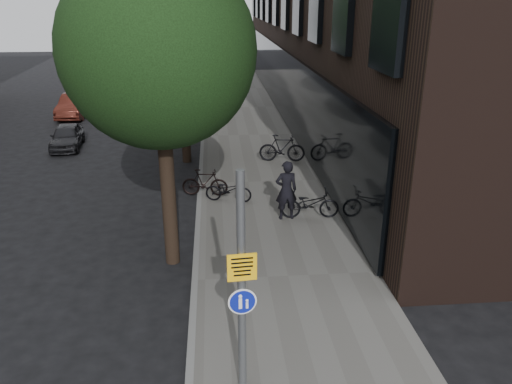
{
  "coord_description": "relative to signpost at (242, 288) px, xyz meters",
  "views": [
    {
      "loc": [
        -1.42,
        -7.06,
        6.41
      ],
      "look_at": [
        -0.46,
        4.17,
        2.0
      ],
      "focal_mm": 35.0,
      "sensor_mm": 36.0,
      "label": 1
    }
  ],
  "objects": [
    {
      "name": "parked_car_far",
      "position": [
        -8.33,
        29.82,
        -1.53
      ],
      "size": [
        2.09,
        4.28,
        1.2
      ],
      "primitive_type": "imported",
      "rotation": [
        0.0,
        0.0,
        0.1
      ],
      "color": "#1A1E30",
      "rests_on": "ground"
    },
    {
      "name": "parked_bike_facade_far",
      "position": [
        2.38,
        12.64,
        -1.45
      ],
      "size": [
        1.92,
        0.81,
        1.12
      ],
      "primitive_type": "imported",
      "rotation": [
        0.0,
        0.0,
        1.41
      ],
      "color": "black",
      "rests_on": "sidewalk"
    },
    {
      "name": "street_tree_near",
      "position": [
        -1.46,
        4.95,
        2.98
      ],
      "size": [
        4.4,
        4.4,
        7.5
      ],
      "color": "black",
      "rests_on": "ground"
    },
    {
      "name": "street_tree_far",
      "position": [
        -1.46,
        22.45,
        2.98
      ],
      "size": [
        5.0,
        5.0,
        7.8
      ],
      "color": "black",
      "rests_on": "ground"
    },
    {
      "name": "street_tree_mid",
      "position": [
        -1.46,
        13.45,
        2.98
      ],
      "size": [
        5.0,
        5.0,
        7.8
      ],
      "color": "black",
      "rests_on": "ground"
    },
    {
      "name": "parked_car_mid",
      "position": [
        -8.25,
        22.33,
        -1.49
      ],
      "size": [
        1.4,
        3.93,
        1.29
      ],
      "primitive_type": "imported",
      "rotation": [
        0.0,
        0.0,
        -0.01
      ],
      "color": "#5B231A",
      "rests_on": "ground"
    },
    {
      "name": "curb_edge",
      "position": [
        -0.93,
        10.31,
        -2.07
      ],
      "size": [
        0.15,
        60.0,
        0.13
      ],
      "primitive_type": "cube",
      "color": "slate",
      "rests_on": "ground"
    },
    {
      "name": "parked_bike_facade_near",
      "position": [
        2.47,
        6.98,
        -1.55
      ],
      "size": [
        1.79,
        0.7,
        0.93
      ],
      "primitive_type": "imported",
      "rotation": [
        0.0,
        0.0,
        1.52
      ],
      "color": "black",
      "rests_on": "sidewalk"
    },
    {
      "name": "parked_bike_curb_near",
      "position": [
        0.05,
        8.51,
        -1.61
      ],
      "size": [
        1.62,
        0.88,
        0.81
      ],
      "primitive_type": "imported",
      "rotation": [
        0.0,
        0.0,
        1.33
      ],
      "color": "black",
      "rests_on": "sidewalk"
    },
    {
      "name": "signpost",
      "position": [
        0.0,
        0.0,
        0.0
      ],
      "size": [
        0.46,
        0.13,
        3.99
      ],
      "rotation": [
        0.0,
        0.0,
        0.09
      ],
      "color": "#595B5E",
      "rests_on": "sidewalk"
    },
    {
      "name": "parked_bike_curb_far",
      "position": [
        -0.73,
        9.1,
        -1.54
      ],
      "size": [
        1.61,
        0.68,
        0.94
      ],
      "primitive_type": "imported",
      "rotation": [
        0.0,
        0.0,
        1.41
      ],
      "color": "black",
      "rests_on": "sidewalk"
    },
    {
      "name": "parked_car_near",
      "position": [
        -7.03,
        15.84,
        -1.6
      ],
      "size": [
        1.56,
        3.24,
        1.07
      ],
      "primitive_type": "imported",
      "rotation": [
        0.0,
        0.0,
        0.1
      ],
      "color": "black",
      "rests_on": "ground"
    },
    {
      "name": "pedestrian",
      "position": [
        1.74,
        7.0,
        -1.1
      ],
      "size": [
        0.71,
        0.5,
        1.83
      ],
      "primitive_type": "imported",
      "rotation": [
        0.0,
        0.0,
        3.24
      ],
      "color": "black",
      "rests_on": "sidewalk"
    },
    {
      "name": "sidewalk",
      "position": [
        1.32,
        10.31,
        -2.07
      ],
      "size": [
        4.5,
        60.0,
        0.12
      ],
      "primitive_type": "cube",
      "color": "#605D59",
      "rests_on": "ground"
    },
    {
      "name": "ground",
      "position": [
        1.07,
        0.31,
        -2.13
      ],
      "size": [
        120.0,
        120.0,
        0.0
      ],
      "primitive_type": "plane",
      "color": "black",
      "rests_on": "ground"
    }
  ]
}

